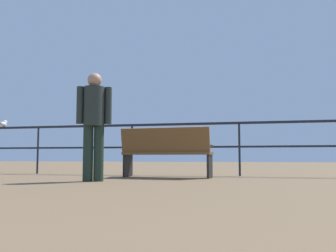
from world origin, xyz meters
The scene contains 4 objects.
pier_railing centered at (0.00, 9.59, 0.83)m, with size 25.68×0.05×1.11m.
bench_near_left centered at (-0.16, 8.66, 0.53)m, with size 1.74×0.68×0.94m.
person_by_bench centered at (-1.06, 7.41, 1.01)m, with size 0.54×0.34×1.76m.
seagull_on_rail centered at (-4.47, 9.61, 1.19)m, with size 0.20×0.37×0.18m.
Camera 1 is at (1.46, 1.99, 0.39)m, focal length 38.77 mm.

